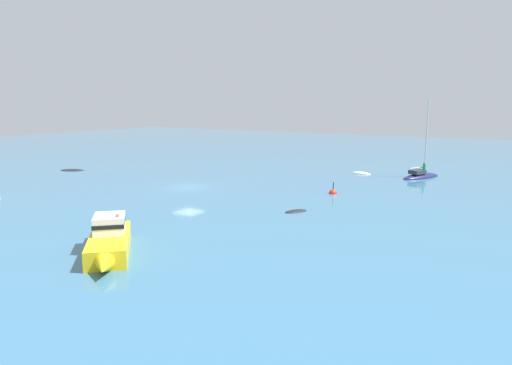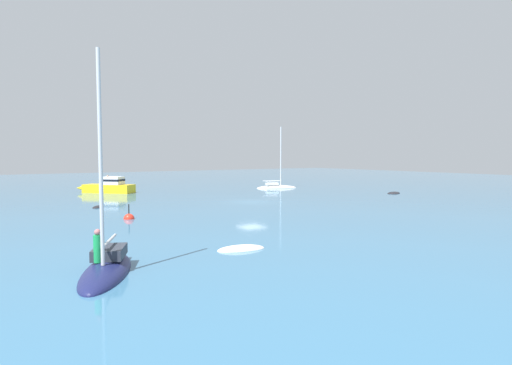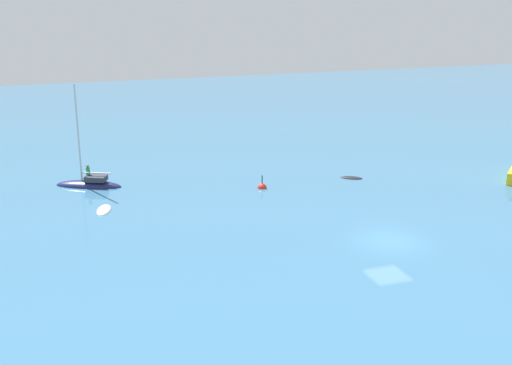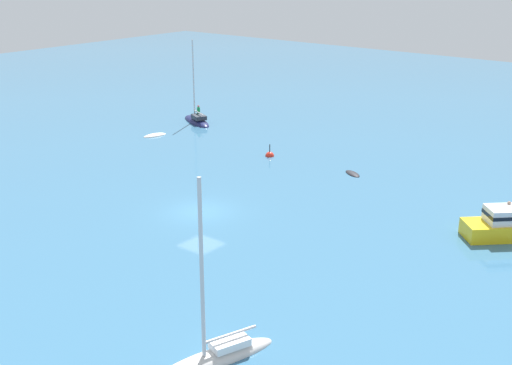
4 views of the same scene
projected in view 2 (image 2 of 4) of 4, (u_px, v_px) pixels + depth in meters
ground_plane at (252, 202)px, 41.39m from camera, size 160.00×160.00×0.00m
ketch at (276, 187)px, 58.65m from camera, size 3.15×5.86×8.98m
rib at (394, 193)px, 50.67m from camera, size 2.53×3.24×0.36m
dinghy at (98, 207)px, 37.14m from camera, size 2.05×1.69×0.31m
yacht at (106, 269)px, 16.43m from camera, size 5.78×3.90×9.03m
rib_1 at (241, 250)px, 20.53m from camera, size 1.56×2.58×0.46m
motor_cruiser at (108, 187)px, 51.49m from camera, size 6.58×6.37×2.21m
channel_buoy at (129, 219)px, 30.40m from camera, size 0.77×0.77×1.46m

